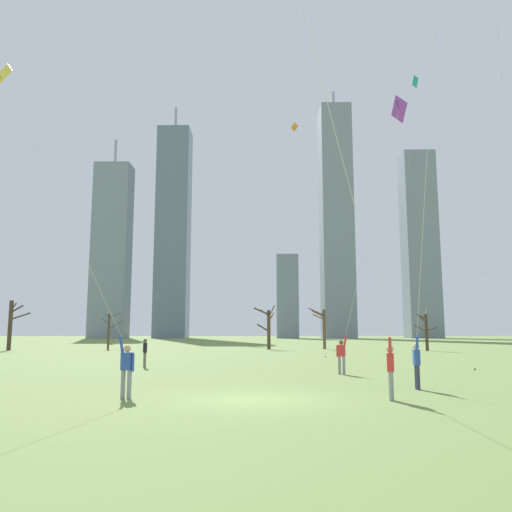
# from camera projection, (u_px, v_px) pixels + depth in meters

# --- Properties ---
(ground_plane) EXTENTS (400.00, 400.00, 0.00)m
(ground_plane) POSITION_uv_depth(u_px,v_px,m) (253.00, 399.00, 15.67)
(ground_plane) COLOR olive
(kite_flyer_midfield_left_yellow) EXTENTS (5.76, 1.19, 11.55)m
(kite_flyer_midfield_left_yellow) POSITION_uv_depth(u_px,v_px,m) (99.00, 303.00, 16.48)
(kite_flyer_midfield_left_yellow) COLOR gray
(kite_flyer_midfield_left_yellow) RESTS_ON ground
(kite_flyer_midfield_right_pink) EXTENTS (4.30, 8.94, 10.53)m
(kite_flyer_midfield_right_pink) POSITION_uv_depth(u_px,v_px,m) (379.00, 323.00, 14.50)
(kite_flyer_midfield_right_pink) COLOR gray
(kite_flyer_midfield_right_pink) RESTS_ON ground
(kite_flyer_far_back_red) EXTENTS (1.13, 6.69, 12.80)m
(kite_flyer_far_back_red) POSITION_uv_depth(u_px,v_px,m) (420.00, 293.00, 17.52)
(kite_flyer_far_back_red) COLOR #33384C
(kite_flyer_far_back_red) RESTS_ON ground
(kite_flyer_midfield_center_purple) EXTENTS (2.97, 3.44, 12.74)m
(kite_flyer_midfield_center_purple) POSITION_uv_depth(u_px,v_px,m) (352.00, 310.00, 24.65)
(kite_flyer_midfield_center_purple) COLOR gray
(kite_flyer_midfield_center_purple) RESTS_ON ground
(bystander_watching_nearby) EXTENTS (0.30, 0.49, 1.62)m
(bystander_watching_nearby) POSITION_uv_depth(u_px,v_px,m) (145.00, 351.00, 29.22)
(bystander_watching_nearby) COLOR #726656
(bystander_watching_nearby) RESTS_ON ground
(distant_kite_drifting_left_teal) EXTENTS (1.99, 4.21, 23.28)m
(distant_kite_drifting_left_teal) POSITION_uv_depth(u_px,v_px,m) (413.00, 108.00, 43.44)
(distant_kite_drifting_left_teal) COLOR teal
(distant_kite_drifting_left_teal) RESTS_ON ground
(distant_kite_low_near_trees_blue) EXTENTS (4.77, 2.65, 23.90)m
(distant_kite_low_near_trees_blue) POSITION_uv_depth(u_px,v_px,m) (500.00, 51.00, 32.26)
(distant_kite_low_near_trees_blue) COLOR blue
(distant_kite_low_near_trees_blue) RESTS_ON ground
(distant_kite_drifting_right_orange) EXTENTS (2.51, 2.27, 20.33)m
(distant_kite_drifting_right_orange) POSITION_uv_depth(u_px,v_px,m) (298.00, 150.00, 45.12)
(distant_kite_drifting_right_orange) COLOR orange
(distant_kite_drifting_right_orange) RESTS_ON ground
(bare_tree_leftmost) EXTENTS (2.02, 1.69, 4.72)m
(bare_tree_leftmost) POSITION_uv_depth(u_px,v_px,m) (323.00, 327.00, 59.90)
(bare_tree_leftmost) COLOR brown
(bare_tree_leftmost) RESTS_ON ground
(bare_tree_center) EXTENTS (2.41, 2.89, 4.92)m
(bare_tree_center) POSITION_uv_depth(u_px,v_px,m) (268.00, 326.00, 59.01)
(bare_tree_center) COLOR #4C3828
(bare_tree_center) RESTS_ON ground
(bare_tree_rightmost) EXTENTS (1.97, 2.21, 4.22)m
(bare_tree_rightmost) POSITION_uv_depth(u_px,v_px,m) (109.00, 329.00, 58.84)
(bare_tree_rightmost) COLOR #4C3828
(bare_tree_rightmost) RESTS_ON ground
(bare_tree_right_of_center) EXTENTS (2.00, 1.66, 4.33)m
(bare_tree_right_of_center) POSITION_uv_depth(u_px,v_px,m) (426.00, 330.00, 54.54)
(bare_tree_right_of_center) COLOR #423326
(bare_tree_right_of_center) RESTS_ON ground
(bare_tree_left_of_center) EXTENTS (2.25, 2.45, 5.32)m
(bare_tree_left_of_center) POSITION_uv_depth(u_px,v_px,m) (11.00, 323.00, 55.66)
(bare_tree_left_of_center) COLOR #423326
(bare_tree_left_of_center) RESTS_ON ground
(skyline_mid_tower_left) EXTENTS (8.90, 11.70, 74.73)m
(skyline_mid_tower_left) POSITION_uv_depth(u_px,v_px,m) (336.00, 221.00, 153.01)
(skyline_mid_tower_left) COLOR gray
(skyline_mid_tower_left) RESTS_ON ground
(skyline_short_annex) EXTENTS (9.51, 9.03, 56.72)m
(skyline_short_annex) POSITION_uv_depth(u_px,v_px,m) (420.00, 244.00, 157.76)
(skyline_short_annex) COLOR gray
(skyline_short_annex) RESTS_ON ground
(skyline_slender_spire) EXTENTS (6.31, 7.32, 24.21)m
(skyline_slender_spire) POSITION_uv_depth(u_px,v_px,m) (287.00, 296.00, 151.63)
(skyline_slender_spire) COLOR gray
(skyline_slender_spire) RESTS_ON ground
(skyline_wide_slab) EXTENTS (9.65, 8.84, 71.46)m
(skyline_wide_slab) POSITION_uv_depth(u_px,v_px,m) (173.00, 231.00, 156.81)
(skyline_wide_slab) COLOR slate
(skyline_wide_slab) RESTS_ON ground
(skyline_mid_tower_right) EXTENTS (10.59, 8.06, 60.96)m
(skyline_mid_tower_right) POSITION_uv_depth(u_px,v_px,m) (112.00, 250.00, 156.23)
(skyline_mid_tower_right) COLOR gray
(skyline_mid_tower_right) RESTS_ON ground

